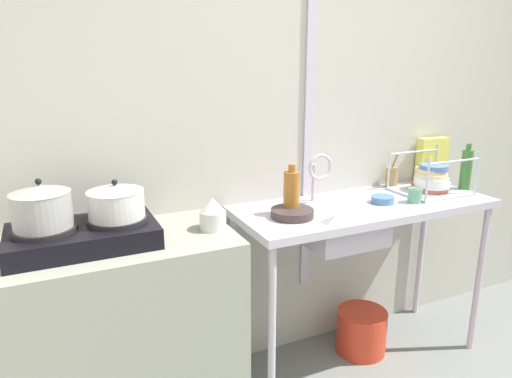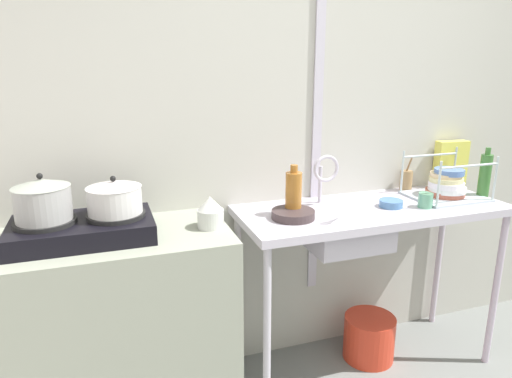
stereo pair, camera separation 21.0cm
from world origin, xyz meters
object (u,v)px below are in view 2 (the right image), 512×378
Objects in this scene: bottle_by_sink at (293,193)px; bottle_by_rack at (485,175)px; faucet at (325,172)px; stove at (83,228)px; utensil_jar at (406,180)px; bucket_on_floor at (369,337)px; percolator at (210,212)px; dish_rack at (446,185)px; frying_pan at (293,214)px; cup_by_rack at (425,200)px; cereal_box at (451,164)px; small_bowl_on_drainboard at (391,203)px; pot_on_right_burner at (114,197)px; pot_on_left_burner at (43,199)px; sink_basin at (344,229)px.

bottle_by_rack is at bearing -2.47° from bottle_by_sink.
stove is at bearing -174.88° from faucet.
utensil_jar is 0.70× the size of bucket_on_floor.
percolator is at bearing -168.76° from utensil_jar.
bottle_by_rack is at bearing -6.38° from bucket_on_floor.
frying_pan is at bearing -176.87° from dish_rack.
cereal_box reaches higher than cup_by_rack.
bucket_on_floor is (-0.03, 0.06, -0.81)m from small_bowl_on_drainboard.
stove reaches higher than bucket_on_floor.
frying_pan is 0.72× the size of bucket_on_floor.
cup_by_rack is at bearing -136.51° from cereal_box.
utensil_jar reaches higher than stove.
pot_on_right_burner is at bearing -179.52° from bottle_by_sink.
pot_on_right_burner is at bearing 178.78° from bottle_by_rack.
faucet is at bearing -166.41° from cereal_box.
stove is at bearing 176.60° from percolator.
stove is 2.14× the size of faucet.
pot_on_right_burner is 2.99× the size of cup_by_rack.
frying_pan is (0.93, -0.04, -0.03)m from stove.
frying_pan is at bearing -0.77° from percolator.
pot_on_right_burner is 0.83× the size of bottle_by_rack.
pot_on_right_burner is at bearing -179.55° from dish_rack.
cereal_box reaches higher than percolator.
pot_on_left_burner is 0.98× the size of pot_on_right_burner.
faucet is at bearing -169.78° from utensil_jar.
cereal_box is at bearing 16.93° from sink_basin.
frying_pan is 0.83× the size of bottle_by_sink.
sink_basin is 0.67m from dish_rack.
cup_by_rack is at bearing -8.84° from bottle_by_sink.
cereal_box is (2.18, 0.21, -0.05)m from pot_on_left_burner.
cereal_box is at bearing 5.85° from stove.
cereal_box is at bearing 12.48° from frying_pan.
pot_on_left_burner reaches higher than cup_by_rack.
pot_on_left_burner reaches higher than frying_pan.
bucket_on_floor is (0.50, 0.02, -0.90)m from bottle_by_sink.
frying_pan reaches higher than sink_basin.
cup_by_rack is (1.50, -0.10, -0.13)m from pot_on_right_burner.
sink_basin is 1.57× the size of bottle_by_sink.
faucet is at bearing 12.17° from percolator.
sink_basin is at bearing -2.27° from stove.
bottle_by_sink is (-0.68, 0.11, 0.07)m from cup_by_rack.
cup_by_rack reaches higher than bucket_on_floor.
pot_on_right_burner reaches higher than bottle_by_sink.
stove is 2.08× the size of bottle_by_rack.
bottle_by_sink is 1.24× the size of utensil_jar.
bottle_by_rack is (0.86, 0.01, 0.20)m from sink_basin.
bottle_by_sink is at bearing 171.16° from cup_by_rack.
pot_on_left_burner is at bearing -179.61° from dish_rack.
utensil_jar is at bearing -172.93° from cereal_box.
stove is 2.10× the size of cereal_box.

